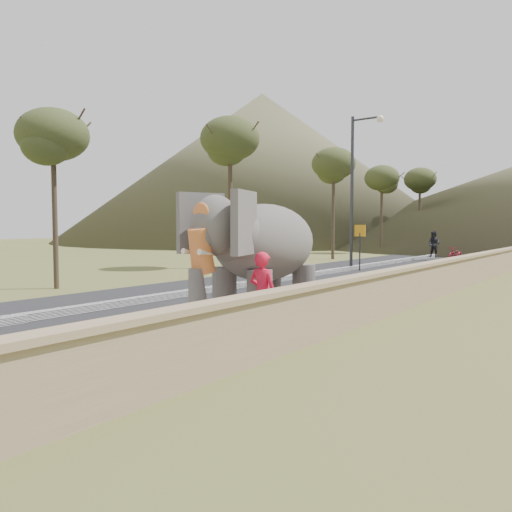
% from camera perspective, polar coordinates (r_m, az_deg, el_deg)
% --- Properties ---
extents(ground, '(160.00, 160.00, 0.00)m').
position_cam_1_polar(ground, '(9.23, -12.28, -11.45)').
color(ground, olive).
rests_on(ground, ground).
extents(road, '(7.00, 120.00, 0.03)m').
position_cam_1_polar(road, '(19.84, 0.33, -3.30)').
color(road, black).
rests_on(road, ground).
extents(median, '(0.35, 120.00, 0.22)m').
position_cam_1_polar(median, '(19.83, 0.33, -3.03)').
color(median, black).
rests_on(median, ground).
extents(walkway, '(3.00, 120.00, 0.15)m').
position_cam_1_polar(walkway, '(17.34, 13.73, -4.20)').
color(walkway, '#9E9687').
rests_on(walkway, ground).
extents(parapet, '(0.30, 120.00, 1.10)m').
position_cam_1_polar(parapet, '(16.70, 18.96, -2.93)').
color(parapet, tan).
rests_on(parapet, ground).
extents(lamppost, '(1.76, 0.36, 8.00)m').
position_cam_1_polar(lamppost, '(26.64, 11.52, 8.83)').
color(lamppost, '#2B2B30').
rests_on(lamppost, ground).
extents(signboard, '(0.60, 0.08, 2.40)m').
position_cam_1_polar(signboard, '(26.44, 11.79, 1.86)').
color(signboard, '#2D2D33').
rests_on(signboard, ground).
extents(hill_left, '(60.00, 60.00, 22.00)m').
position_cam_1_polar(hill_left, '(76.00, 0.70, 10.04)').
color(hill_left, brown).
rests_on(hill_left, ground).
extents(elephant_and_man, '(2.25, 3.96, 2.87)m').
position_cam_1_polar(elephant_and_man, '(11.55, 1.09, -0.45)').
color(elephant_and_man, '#67615D').
rests_on(elephant_and_man, ground).
extents(motorcyclist, '(2.35, 1.96, 1.99)m').
position_cam_1_polar(motorcyclist, '(35.02, 20.89, 0.66)').
color(motorcyclist, maroon).
rests_on(motorcyclist, ground).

